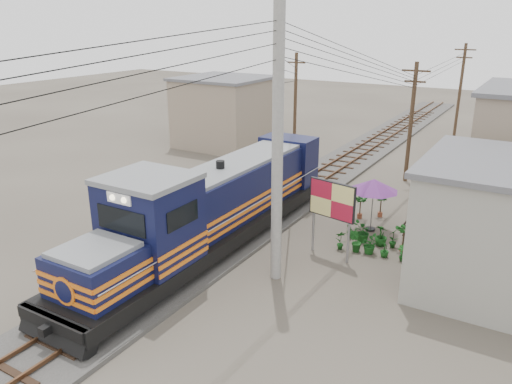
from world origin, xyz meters
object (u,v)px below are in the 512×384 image
Objects in this scene: billboard at (332,202)px; market_umbrella at (374,185)px; locomotive at (213,209)px; vendor at (408,230)px.

billboard is 1.27× the size of market_umbrella.
vendor is (7.03, 4.42, -1.03)m from locomotive.
locomotive is 4.91m from billboard.
vendor is (2.47, 2.68, -1.63)m from billboard.
locomotive reaches higher than billboard.
market_umbrella reaches higher than vendor.
billboard is at bearing 13.60° from vendor.
locomotive is 11.17× the size of vendor.
market_umbrella is at bearing -56.75° from vendor.
billboard is (4.55, 1.74, 0.60)m from locomotive.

